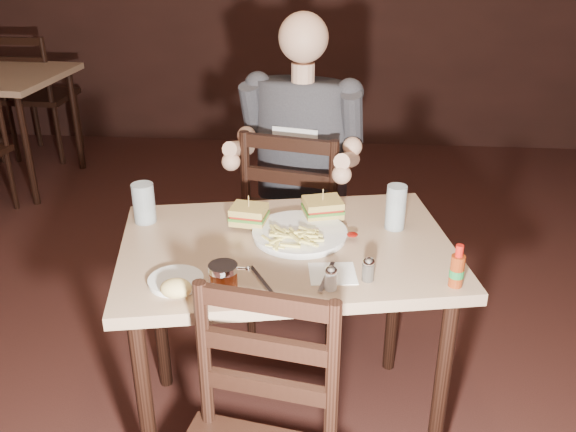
# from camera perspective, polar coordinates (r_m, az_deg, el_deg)

# --- Properties ---
(room_shell) EXTENTS (7.00, 7.00, 7.00)m
(room_shell) POSITION_cam_1_polar(r_m,az_deg,el_deg) (1.63, -11.28, 12.50)
(room_shell) COLOR black
(room_shell) RESTS_ON ground
(main_table) EXTENTS (1.19, 0.91, 0.77)m
(main_table) POSITION_cam_1_polar(r_m,az_deg,el_deg) (2.13, -0.11, -4.79)
(main_table) COLOR tan
(main_table) RESTS_ON ground
(bg_table) EXTENTS (0.88, 0.88, 0.77)m
(bg_table) POSITION_cam_1_polar(r_m,az_deg,el_deg) (4.73, -24.13, 10.44)
(bg_table) COLOR tan
(bg_table) RESTS_ON ground
(chair_far) EXTENTS (0.55, 0.58, 0.97)m
(chair_far) POSITION_cam_1_polar(r_m,az_deg,el_deg) (2.83, 1.26, -0.93)
(chair_far) COLOR black
(chair_far) RESTS_ON ground
(bg_chair_far) EXTENTS (0.46, 0.50, 0.94)m
(bg_chair_far) POSITION_cam_1_polar(r_m,az_deg,el_deg) (5.26, -21.05, 9.96)
(bg_chair_far) COLOR black
(bg_chair_far) RESTS_ON ground
(diner) EXTENTS (0.60, 0.52, 0.90)m
(diner) POSITION_cam_1_polar(r_m,az_deg,el_deg) (2.61, 1.07, 7.80)
(diner) COLOR #323338
(diner) RESTS_ON chair_far
(dinner_plate) EXTENTS (0.36, 0.36, 0.02)m
(dinner_plate) POSITION_cam_1_polar(r_m,az_deg,el_deg) (2.13, 1.05, -1.67)
(dinner_plate) COLOR white
(dinner_plate) RESTS_ON main_table
(sandwich_left) EXTENTS (0.13, 0.11, 0.10)m
(sandwich_left) POSITION_cam_1_polar(r_m,az_deg,el_deg) (2.18, -3.50, 0.62)
(sandwich_left) COLOR #D8B957
(sandwich_left) RESTS_ON dinner_plate
(sandwich_right) EXTENTS (0.15, 0.14, 0.11)m
(sandwich_right) POSITION_cam_1_polar(r_m,az_deg,el_deg) (2.22, 3.12, 1.30)
(sandwich_right) COLOR #D8B957
(sandwich_right) RESTS_ON dinner_plate
(fries_pile) EXTENTS (0.27, 0.21, 0.04)m
(fries_pile) POSITION_cam_1_polar(r_m,az_deg,el_deg) (2.06, 0.65, -1.84)
(fries_pile) COLOR #F5E775
(fries_pile) RESTS_ON dinner_plate
(ketchup_dollop) EXTENTS (0.04, 0.04, 0.01)m
(ketchup_dollop) POSITION_cam_1_polar(r_m,az_deg,el_deg) (2.11, 5.73, -1.65)
(ketchup_dollop) COLOR maroon
(ketchup_dollop) RESTS_ON dinner_plate
(glass_left) EXTENTS (0.09, 0.09, 0.14)m
(glass_left) POSITION_cam_1_polar(r_m,az_deg,el_deg) (2.27, -12.69, 1.14)
(glass_left) COLOR silver
(glass_left) RESTS_ON main_table
(glass_right) EXTENTS (0.08, 0.08, 0.16)m
(glass_right) POSITION_cam_1_polar(r_m,az_deg,el_deg) (2.19, 9.56, 0.77)
(glass_right) COLOR silver
(glass_right) RESTS_ON main_table
(hot_sauce) EXTENTS (0.05, 0.05, 0.13)m
(hot_sauce) POSITION_cam_1_polar(r_m,az_deg,el_deg) (1.90, 14.83, -4.29)
(hot_sauce) COLOR maroon
(hot_sauce) RESTS_ON main_table
(salt_shaker) EXTENTS (0.04, 0.04, 0.07)m
(salt_shaker) POSITION_cam_1_polar(r_m,az_deg,el_deg) (1.84, 3.84, -5.61)
(salt_shaker) COLOR white
(salt_shaker) RESTS_ON main_table
(pepper_shaker) EXTENTS (0.04, 0.04, 0.07)m
(pepper_shaker) POSITION_cam_1_polar(r_m,az_deg,el_deg) (1.90, 7.15, -4.79)
(pepper_shaker) COLOR #38332D
(pepper_shaker) RESTS_ON main_table
(syrup_dispenser) EXTENTS (0.10, 0.10, 0.11)m
(syrup_dispenser) POSITION_cam_1_polar(r_m,az_deg,el_deg) (1.80, -5.74, -5.82)
(syrup_dispenser) COLOR maroon
(syrup_dispenser) RESTS_ON main_table
(napkin) EXTENTS (0.15, 0.15, 0.00)m
(napkin) POSITION_cam_1_polar(r_m,az_deg,el_deg) (1.93, 3.98, -5.13)
(napkin) COLOR white
(napkin) RESTS_ON main_table
(knife) EXTENTS (0.10, 0.17, 0.00)m
(knife) POSITION_cam_1_polar(r_m,az_deg,el_deg) (1.88, -2.27, -5.82)
(knife) COLOR silver
(knife) RESTS_ON napkin
(fork) EXTENTS (0.05, 0.17, 0.01)m
(fork) POSITION_cam_1_polar(r_m,az_deg,el_deg) (1.91, 3.45, -5.42)
(fork) COLOR silver
(fork) RESTS_ON napkin
(side_plate) EXTENTS (0.18, 0.18, 0.01)m
(side_plate) POSITION_cam_1_polar(r_m,az_deg,el_deg) (1.91, -9.93, -5.79)
(side_plate) COLOR white
(side_plate) RESTS_ON main_table
(bread_roll) EXTENTS (0.10, 0.09, 0.05)m
(bread_roll) POSITION_cam_1_polar(r_m,az_deg,el_deg) (1.82, -9.92, -6.35)
(bread_roll) COLOR #D3B96E
(bread_roll) RESTS_ON side_plate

